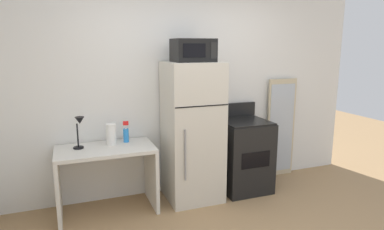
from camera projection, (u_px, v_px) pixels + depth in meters
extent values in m
cube|color=white|center=(181.00, 90.00, 4.28)|extent=(5.00, 0.10, 2.60)
cube|color=silver|center=(105.00, 149.00, 3.71)|extent=(1.06, 0.59, 0.04)
cube|color=silver|center=(58.00, 188.00, 3.61)|extent=(0.04, 0.59, 0.71)
cube|color=silver|center=(151.00, 175.00, 3.97)|extent=(0.04, 0.59, 0.71)
cylinder|color=black|center=(79.00, 148.00, 3.68)|extent=(0.11, 0.11, 0.02)
cylinder|color=black|center=(78.00, 135.00, 3.65)|extent=(0.02, 0.02, 0.26)
cone|color=black|center=(80.00, 120.00, 3.61)|extent=(0.10, 0.10, 0.08)
cylinder|color=white|center=(111.00, 134.00, 3.80)|extent=(0.11, 0.11, 0.24)
cylinder|color=#2D8CEA|center=(126.00, 135.00, 3.91)|extent=(0.06, 0.06, 0.16)
cylinder|color=white|center=(126.00, 127.00, 3.89)|extent=(0.02, 0.02, 0.04)
cube|color=red|center=(126.00, 123.00, 3.87)|extent=(0.06, 0.03, 0.04)
cube|color=beige|center=(192.00, 132.00, 4.04)|extent=(0.64, 0.60, 1.67)
cube|color=black|center=(202.00, 106.00, 3.69)|extent=(0.62, 0.00, 0.01)
cylinder|color=gray|center=(185.00, 155.00, 3.71)|extent=(0.02, 0.02, 0.58)
cube|color=black|center=(193.00, 50.00, 3.83)|extent=(0.46, 0.34, 0.26)
cube|color=black|center=(194.00, 51.00, 3.65)|extent=(0.26, 0.01, 0.15)
cube|color=black|center=(214.00, 50.00, 3.73)|extent=(0.07, 0.01, 0.18)
cube|color=black|center=(243.00, 156.00, 4.36)|extent=(0.60, 0.60, 0.90)
cube|color=black|center=(245.00, 121.00, 4.27)|extent=(0.58, 0.58, 0.02)
cube|color=black|center=(234.00, 110.00, 4.51)|extent=(0.60, 0.04, 0.18)
cube|color=black|center=(256.00, 160.00, 4.08)|extent=(0.39, 0.01, 0.20)
cube|color=#C6B793|center=(281.00, 128.00, 4.81)|extent=(0.44, 0.03, 1.40)
cube|color=#B2BCC6|center=(281.00, 128.00, 4.79)|extent=(0.39, 0.00, 1.26)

